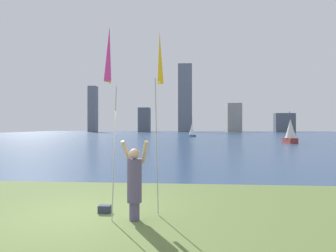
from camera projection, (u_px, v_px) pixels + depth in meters
ground at (178, 137)px, 57.84m from camera, size 120.00×138.00×0.12m
person at (135, 181)px, 6.59m from camera, size 0.67×0.49×1.82m
kite_flag_left at (109, 59)px, 6.29m from camera, size 0.16×0.83×4.35m
kite_flag_right at (160, 63)px, 7.33m from camera, size 0.16×1.23×4.51m
bag at (105, 209)px, 7.15m from camera, size 0.30×0.19×0.18m
sailboat_0 at (192, 130)px, 58.76m from camera, size 1.55×2.48×4.03m
sailboat_1 at (290, 132)px, 36.53m from camera, size 1.40×2.65×4.03m
skyline_tower_0 at (93, 109)px, 108.76m from camera, size 3.03×3.26×17.18m
skyline_tower_1 at (144, 120)px, 109.60m from camera, size 4.36×4.01×9.13m
skyline_tower_2 at (185, 98)px, 108.22m from camera, size 5.18×3.01×25.42m
skyline_tower_3 at (234, 118)px, 109.39m from camera, size 5.28×7.02×10.70m
skyline_tower_4 at (284, 123)px, 104.61m from camera, size 6.92×3.49×6.85m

